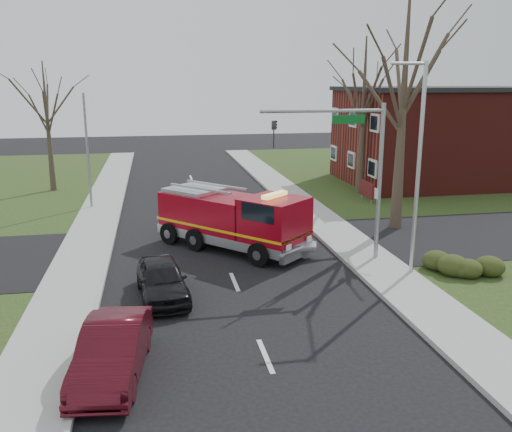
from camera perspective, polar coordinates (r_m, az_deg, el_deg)
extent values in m
plane|color=black|center=(21.43, -2.28, -6.97)|extent=(120.00, 120.00, 0.00)
cube|color=gray|center=(23.07, 13.21, -5.59)|extent=(2.40, 80.00, 0.15)
cube|color=gray|center=(21.46, -19.03, -7.51)|extent=(2.40, 80.00, 0.15)
cube|color=maroon|center=(43.87, 19.45, 7.79)|extent=(15.00, 10.00, 7.00)
cube|color=black|center=(43.68, 19.84, 12.48)|extent=(15.40, 10.40, 0.30)
cube|color=silver|center=(40.82, 10.00, 5.84)|extent=(0.12, 1.40, 1.20)
cube|color=#571415|center=(35.61, 11.59, 2.78)|extent=(0.12, 2.00, 1.00)
cylinder|color=gray|center=(34.98, 12.04, 1.80)|extent=(0.08, 0.08, 0.90)
cylinder|color=gray|center=(36.43, 11.08, 2.33)|extent=(0.08, 0.08, 0.90)
ellipsoid|color=#2A3814|center=(23.34, 20.59, -4.59)|extent=(2.80, 2.00, 0.90)
cone|color=#31241D|center=(28.66, 15.15, 10.21)|extent=(0.64, 0.64, 12.00)
cone|color=#31241D|center=(37.54, 11.18, 10.07)|extent=(0.56, 0.56, 10.50)
cone|color=#31241D|center=(40.55, -21.04, 8.63)|extent=(0.44, 0.44, 9.00)
cylinder|color=gray|center=(23.66, 12.87, 3.27)|extent=(0.18, 0.18, 6.80)
cylinder|color=gray|center=(22.38, 7.07, 10.92)|extent=(5.20, 0.14, 0.14)
cube|color=#0C591E|center=(22.76, 9.73, 9.99)|extent=(1.40, 0.06, 0.35)
imported|color=black|center=(21.88, 1.97, 10.03)|extent=(0.22, 0.18, 1.10)
cylinder|color=#B7BABF|center=(22.05, 16.71, 4.37)|extent=(0.16, 0.16, 8.40)
cylinder|color=#B7BABF|center=(21.47, 15.78, 15.19)|extent=(1.40, 0.12, 0.12)
cylinder|color=gray|center=(34.28, -17.31, 6.41)|extent=(0.14, 0.14, 7.00)
cube|color=maroon|center=(25.93, -4.56, 0.14)|extent=(5.13, 5.30, 1.99)
cube|color=maroon|center=(23.72, 1.94, -0.79)|extent=(3.48, 3.48, 2.27)
cube|color=#B7BABF|center=(25.42, -2.61, -2.00)|extent=(6.79, 7.14, 0.43)
cube|color=#E5B20C|center=(25.28, -2.62, -0.86)|extent=(6.80, 7.15, 0.11)
cube|color=black|center=(22.98, 4.08, 0.52)|extent=(1.67, 1.52, 0.80)
cube|color=#E5D866|center=(23.42, 1.97, 2.23)|extent=(1.35, 1.26, 0.17)
cylinder|color=black|center=(23.02, 0.34, -4.08)|extent=(0.94, 0.99, 1.04)
cylinder|color=black|center=(24.94, 3.74, -2.67)|extent=(0.94, 0.99, 1.04)
cylinder|color=black|center=(26.47, -9.06, -1.83)|extent=(0.94, 0.99, 1.04)
cylinder|color=black|center=(28.16, -5.45, -0.75)|extent=(0.94, 0.99, 1.04)
imported|color=black|center=(19.99, -9.86, -6.60)|extent=(2.07, 4.27, 1.40)
imported|color=#450B14|center=(15.28, -14.86, -13.51)|extent=(2.11, 4.61, 1.47)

